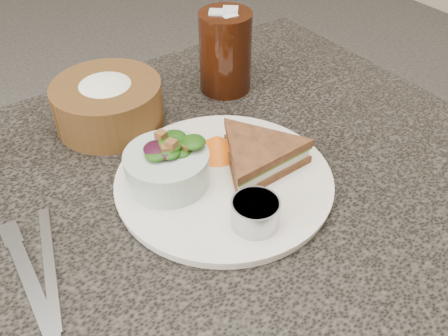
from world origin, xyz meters
name	(u,v)px	position (x,y,z in m)	size (l,w,h in m)	color
dinner_plate	(224,181)	(0.07, -0.02, 0.76)	(0.29, 0.29, 0.01)	silver
sandwich	(258,156)	(0.12, -0.03, 0.78)	(0.15, 0.15, 0.04)	brown
salad_bowl	(167,163)	(0.00, 0.01, 0.80)	(0.11, 0.11, 0.07)	#A8BEB2
dressing_ramekin	(255,213)	(0.05, -0.11, 0.78)	(0.06, 0.06, 0.04)	#A5ABB3
orange_wedge	(217,144)	(0.09, 0.03, 0.78)	(0.07, 0.07, 0.03)	orange
fork	(30,282)	(-0.20, -0.03, 0.75)	(0.02, 0.17, 0.00)	#9B9FA6
knife	(49,265)	(-0.18, -0.02, 0.75)	(0.01, 0.19, 0.00)	#9F9FA0
bread_basket	(107,97)	(0.01, 0.20, 0.80)	(0.17, 0.17, 0.10)	brown
cola_glass	(225,49)	(0.22, 0.18, 0.82)	(0.09, 0.09, 0.15)	black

